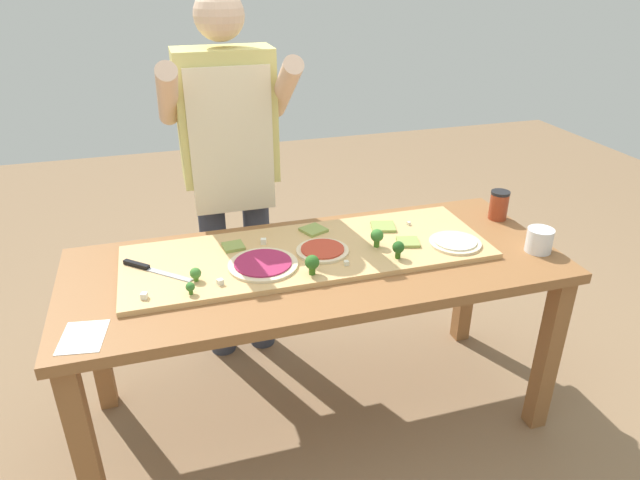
{
  "coord_description": "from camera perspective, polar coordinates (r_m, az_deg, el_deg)",
  "views": [
    {
      "loc": [
        -0.52,
        -1.78,
        1.76
      ],
      "look_at": [
        0.02,
        0.03,
        0.82
      ],
      "focal_mm": 31.7,
      "sensor_mm": 36.0,
      "label": 1
    }
  ],
  "objects": [
    {
      "name": "pizza_slice_near_right",
      "position": [
        2.3,
        -0.65,
        1.03
      ],
      "size": [
        0.12,
        0.12,
        0.01
      ],
      "primitive_type": "cube",
      "rotation": [
        0.0,
        0.0,
        0.4
      ],
      "color": "#899E4C",
      "rests_on": "cutting_board"
    },
    {
      "name": "chefs_knife",
      "position": [
        2.11,
        -17.0,
        -2.73
      ],
      "size": [
        0.23,
        0.21,
        0.02
      ],
      "color": "#B7BABF",
      "rests_on": "cutting_board"
    },
    {
      "name": "pizza_slice_far_right",
      "position": [
        2.23,
        8.84,
        -0.17
      ],
      "size": [
        0.1,
        0.1,
        0.01
      ],
      "primitive_type": "cube",
      "rotation": [
        0.0,
        0.0,
        -0.27
      ],
      "color": "#899E4C",
      "rests_on": "cutting_board"
    },
    {
      "name": "cutting_board",
      "position": [
        2.16,
        -1.16,
        -1.27
      ],
      "size": [
        1.39,
        0.48,
        0.02
      ],
      "primitive_type": "cube",
      "color": "tan",
      "rests_on": "prep_table"
    },
    {
      "name": "pizza_whole_cheese_artichoke",
      "position": [
        2.26,
        13.48,
        -0.23
      ],
      "size": [
        0.2,
        0.2,
        0.02
      ],
      "color": "beige",
      "rests_on": "cutting_board"
    },
    {
      "name": "broccoli_floret_front_right",
      "position": [
        1.91,
        -12.96,
        -4.67
      ],
      "size": [
        0.03,
        0.03,
        0.04
      ],
      "color": "#3F7220",
      "rests_on": "cutting_board"
    },
    {
      "name": "cheese_crumble_a",
      "position": [
        2.05,
        2.67,
        -2.34
      ],
      "size": [
        0.02,
        0.02,
        0.02
      ],
      "primitive_type": "cube",
      "rotation": [
        0.0,
        0.0,
        1.51
      ],
      "color": "silver",
      "rests_on": "cutting_board"
    },
    {
      "name": "broccoli_floret_front_left",
      "position": [
        1.98,
        -12.46,
        -3.33
      ],
      "size": [
        0.04,
        0.04,
        0.05
      ],
      "color": "#487A23",
      "rests_on": "cutting_board"
    },
    {
      "name": "cheese_crumble_e",
      "position": [
        1.94,
        -17.33,
        -5.4
      ],
      "size": [
        0.03,
        0.03,
        0.02
      ],
      "primitive_type": "cube",
      "rotation": [
        0.0,
        0.0,
        1.24
      ],
      "color": "white",
      "rests_on": "cutting_board"
    },
    {
      "name": "ground_plane",
      "position": [
        2.56,
        -0.29,
        -16.98
      ],
      "size": [
        8.0,
        8.0,
        0.0
      ],
      "primitive_type": "plane",
      "color": "#896B4C"
    },
    {
      "name": "pizza_slice_center",
      "position": [
        2.34,
        6.39,
        1.35
      ],
      "size": [
        0.12,
        0.12,
        0.01
      ],
      "primitive_type": "cube",
      "rotation": [
        0.0,
        0.0,
        -0.26
      ],
      "color": "#899E4C",
      "rests_on": "cutting_board"
    },
    {
      "name": "prep_table",
      "position": [
        2.16,
        -0.33,
        -4.33
      ],
      "size": [
        1.85,
        0.75,
        0.75
      ],
      "color": "brown",
      "rests_on": "ground"
    },
    {
      "name": "sauce_jar",
      "position": [
        2.56,
        17.61,
        3.38
      ],
      "size": [
        0.08,
        0.08,
        0.13
      ],
      "color": "#99381E",
      "rests_on": "prep_table"
    },
    {
      "name": "broccoli_floret_center_left",
      "position": [
        1.97,
        -0.8,
        -2.34
      ],
      "size": [
        0.05,
        0.05,
        0.07
      ],
      "color": "#366618",
      "rests_on": "cutting_board"
    },
    {
      "name": "flour_cup",
      "position": [
        2.33,
        21.25,
        -0.14
      ],
      "size": [
        0.1,
        0.1,
        0.09
      ],
      "color": "white",
      "rests_on": "prep_table"
    },
    {
      "name": "pizza_whole_beet_magenta",
      "position": [
        2.05,
        -5.77,
        -2.44
      ],
      "size": [
        0.25,
        0.25,
        0.02
      ],
      "color": "beige",
      "rests_on": "cutting_board"
    },
    {
      "name": "cheese_crumble_b",
      "position": [
        2.38,
        8.95,
        1.66
      ],
      "size": [
        0.02,
        0.02,
        0.01
      ],
      "primitive_type": "cube",
      "rotation": [
        0.0,
        0.0,
        0.44
      ],
      "color": "silver",
      "rests_on": "cutting_board"
    },
    {
      "name": "broccoli_floret_back_right",
      "position": [
        2.17,
        5.77,
        0.37
      ],
      "size": [
        0.05,
        0.05,
        0.07
      ],
      "color": "#3F7220",
      "rests_on": "cutting_board"
    },
    {
      "name": "broccoli_floret_front_mid",
      "position": [
        2.1,
        7.91,
        -0.81
      ],
      "size": [
        0.05,
        0.05,
        0.07
      ],
      "color": "#2C5915",
      "rests_on": "cutting_board"
    },
    {
      "name": "recipe_note",
      "position": [
        1.86,
        -22.81,
        -9.01
      ],
      "size": [
        0.15,
        0.18,
        0.0
      ],
      "primitive_type": "cube",
      "rotation": [
        0.0,
        0.0,
        -0.15
      ],
      "color": "white",
      "rests_on": "prep_table"
    },
    {
      "name": "cook_center",
      "position": [
        2.48,
        -9.09,
        8.2
      ],
      "size": [
        0.54,
        0.39,
        1.67
      ],
      "color": "#333847",
      "rests_on": "ground"
    },
    {
      "name": "pizza_slice_far_left",
      "position": [
        2.19,
        -8.73,
        -0.63
      ],
      "size": [
        0.08,
        0.08,
        0.01
      ],
      "primitive_type": "cube",
      "rotation": [
        0.0,
        0.0,
        0.09
      ],
      "color": "#899E4C",
      "rests_on": "cutting_board"
    },
    {
      "name": "pizza_whole_tomato_red",
      "position": [
        2.14,
        0.25,
        -1.03
      ],
      "size": [
        0.2,
        0.2,
        0.02
      ],
      "color": "beige",
      "rests_on": "cutting_board"
    },
    {
      "name": "cheese_crumble_c",
      "position": [
        2.21,
        -5.73,
        -0.13
      ],
      "size": [
        0.03,
        0.03,
        0.02
      ],
      "primitive_type": "cube",
      "rotation": [
        0.0,
        0.0,
        1.32
      ],
      "color": "white",
      "rests_on": "cutting_board"
    },
    {
      "name": "cheese_crumble_d",
      "position": [
        1.95,
        -10.04,
        -4.2
      ],
      "size": [
        0.03,
        0.03,
        0.02
      ],
      "primitive_type": "cube",
      "rotation": [
        0.0,
        0.0,
        0.33
      ],
      "color": "silver",
      "rests_on": "cutting_board"
    }
  ]
}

